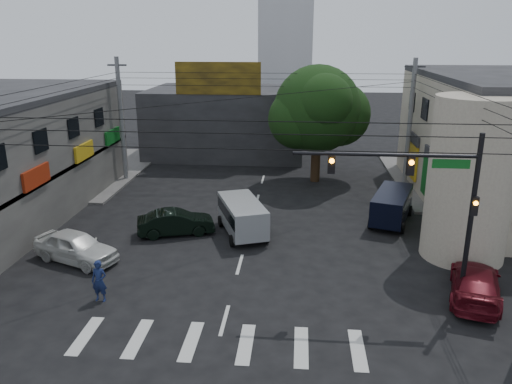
# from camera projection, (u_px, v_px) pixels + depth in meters

# --- Properties ---
(ground) EXTENTS (160.00, 160.00, 0.00)m
(ground) POSITION_uv_depth(u_px,v_px,m) (234.00, 284.00, 22.37)
(ground) COLOR black
(ground) RESTS_ON ground
(sidewalk_far_left) EXTENTS (16.00, 16.00, 0.15)m
(sidewalk_far_left) POSITION_uv_depth(u_px,v_px,m) (46.00, 170.00, 40.96)
(sidewalk_far_left) COLOR #514F4C
(sidewalk_far_left) RESTS_ON ground
(sidewalk_far_right) EXTENTS (16.00, 16.00, 0.15)m
(sidewalk_far_right) POSITION_uv_depth(u_px,v_px,m) (499.00, 181.00, 37.93)
(sidewalk_far_right) COLOR #514F4C
(sidewalk_far_right) RESTS_ON ground
(corner_column) EXTENTS (4.00, 4.00, 8.00)m
(corner_column) POSITION_uv_depth(u_px,v_px,m) (470.00, 180.00, 24.04)
(corner_column) COLOR gray
(corner_column) RESTS_ON ground
(building_far) EXTENTS (14.00, 10.00, 6.00)m
(building_far) POSITION_uv_depth(u_px,v_px,m) (227.00, 121.00, 46.50)
(building_far) COLOR #232326
(building_far) RESTS_ON ground
(billboard) EXTENTS (7.00, 0.30, 2.60)m
(billboard) POSITION_uv_depth(u_px,v_px,m) (218.00, 78.00, 40.55)
(billboard) COLOR olive
(billboard) RESTS_ON building_far
(street_tree) EXTENTS (6.40, 6.40, 8.70)m
(street_tree) POSITION_uv_depth(u_px,v_px,m) (317.00, 109.00, 36.54)
(street_tree) COLOR black
(street_tree) RESTS_ON ground
(traffic_gantry) EXTENTS (7.10, 0.35, 7.20)m
(traffic_gantry) POSITION_uv_depth(u_px,v_px,m) (430.00, 193.00, 19.31)
(traffic_gantry) COLOR black
(traffic_gantry) RESTS_ON ground
(utility_pole_far_left) EXTENTS (0.32, 0.32, 9.20)m
(utility_pole_far_left) POSITION_uv_depth(u_px,v_px,m) (121.00, 120.00, 37.07)
(utility_pole_far_left) COLOR #59595B
(utility_pole_far_left) RESTS_ON ground
(utility_pole_far_right) EXTENTS (0.32, 0.32, 9.20)m
(utility_pole_far_right) POSITION_uv_depth(u_px,v_px,m) (410.00, 125.00, 35.30)
(utility_pole_far_right) COLOR #59595B
(utility_pole_far_right) RESTS_ON ground
(dark_sedan) EXTENTS (3.88, 5.07, 1.39)m
(dark_sedan) POSITION_uv_depth(u_px,v_px,m) (176.00, 222.00, 27.77)
(dark_sedan) COLOR black
(dark_sedan) RESTS_ON ground
(white_compact) EXTENTS (4.90, 5.70, 1.52)m
(white_compact) POSITION_uv_depth(u_px,v_px,m) (76.00, 247.00, 24.44)
(white_compact) COLOR silver
(white_compact) RESTS_ON ground
(maroon_sedan) EXTENTS (4.58, 5.89, 1.40)m
(maroon_sedan) POSITION_uv_depth(u_px,v_px,m) (475.00, 283.00, 20.96)
(maroon_sedan) COLOR #500B14
(maroon_sedan) RESTS_ON ground
(silver_minivan) EXTENTS (5.67, 4.79, 1.91)m
(silver_minivan) POSITION_uv_depth(u_px,v_px,m) (242.00, 218.00, 27.69)
(silver_minivan) COLOR #9CA0A4
(silver_minivan) RESTS_ON ground
(navy_van) EXTENTS (5.74, 4.58, 1.87)m
(navy_van) POSITION_uv_depth(u_px,v_px,m) (392.00, 207.00, 29.50)
(navy_van) COLOR black
(navy_van) RESTS_ON ground
(traffic_officer) EXTENTS (0.72, 0.53, 1.81)m
(traffic_officer) POSITION_uv_depth(u_px,v_px,m) (99.00, 281.00, 20.71)
(traffic_officer) COLOR #141F47
(traffic_officer) RESTS_ON ground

